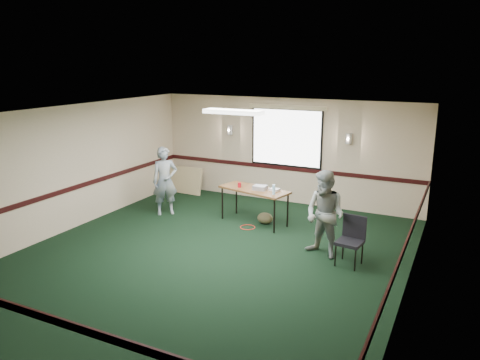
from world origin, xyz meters
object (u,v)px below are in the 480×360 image
at_px(conference_chair, 352,236).
at_px(person_right, 325,214).
at_px(folding_table, 254,191).
at_px(person_left, 165,181).
at_px(projector, 260,188).

relative_size(conference_chair, person_right, 0.54).
distance_m(folding_table, person_left, 2.21).
bearing_deg(projector, folding_table, 169.42).
bearing_deg(projector, person_right, -34.08).
xyz_separation_m(folding_table, conference_chair, (2.50, -1.24, -0.22)).
bearing_deg(person_left, person_right, -53.53).
xyz_separation_m(folding_table, projector, (0.15, -0.02, 0.11)).
relative_size(folding_table, projector, 5.96).
bearing_deg(conference_chair, person_right, 175.41).
relative_size(person_left, person_right, 0.99).
height_order(projector, conference_chair, projector).
height_order(folding_table, projector, projector).
height_order(folding_table, conference_chair, conference_chair).
bearing_deg(folding_table, person_left, -157.63).
height_order(projector, person_left, person_left).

